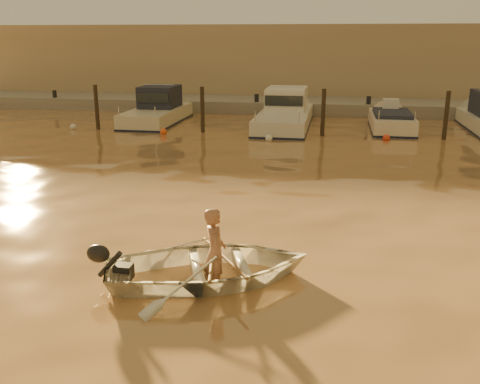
% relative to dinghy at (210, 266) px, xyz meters
% --- Properties ---
extents(ground_plane, '(160.00, 160.00, 0.00)m').
position_rel_dinghy_xyz_m(ground_plane, '(1.70, 0.84, -0.25)').
color(ground_plane, '#99693D').
rests_on(ground_plane, ground).
extents(dinghy, '(4.27, 3.68, 0.74)m').
position_rel_dinghy_xyz_m(dinghy, '(0.00, 0.00, 0.00)').
color(dinghy, silver).
rests_on(dinghy, ground_plane).
extents(person, '(0.57, 0.69, 1.62)m').
position_rel_dinghy_xyz_m(person, '(0.09, 0.04, 0.26)').
color(person, '#A16A50').
rests_on(person, dinghy).
extents(outboard_motor, '(0.98, 0.69, 0.70)m').
position_rel_dinghy_xyz_m(outboard_motor, '(-1.40, -0.53, 0.03)').
color(outboard_motor, black).
rests_on(outboard_motor, dinghy).
extents(oar_port, '(1.19, 1.80, 0.13)m').
position_rel_dinghy_xyz_m(oar_port, '(0.23, 0.09, 0.17)').
color(oar_port, brown).
rests_on(oar_port, dinghy).
extents(oar_starboard, '(0.46, 2.07, 0.13)m').
position_rel_dinghy_xyz_m(oar_starboard, '(0.05, 0.02, 0.17)').
color(oar_starboard, brown).
rests_on(oar_starboard, dinghy).
extents(moored_boat_1, '(2.13, 6.39, 1.75)m').
position_rel_dinghy_xyz_m(moored_boat_1, '(-6.68, 16.84, 0.37)').
color(moored_boat_1, beige).
rests_on(moored_boat_1, ground_plane).
extents(moored_boat_2, '(2.30, 7.70, 1.75)m').
position_rel_dinghy_xyz_m(moored_boat_2, '(-0.35, 16.84, 0.37)').
color(moored_boat_2, silver).
rests_on(moored_boat_2, ground_plane).
extents(moored_boat_3, '(1.81, 5.34, 0.95)m').
position_rel_dinghy_xyz_m(moored_boat_3, '(4.55, 16.84, -0.03)').
color(moored_boat_3, beige).
rests_on(moored_boat_3, ground_plane).
extents(piling_0, '(0.18, 0.18, 2.20)m').
position_rel_dinghy_xyz_m(piling_0, '(-8.80, 14.64, 0.65)').
color(piling_0, '#2D2319').
rests_on(piling_0, ground_plane).
extents(piling_1, '(0.18, 0.18, 2.20)m').
position_rel_dinghy_xyz_m(piling_1, '(-3.80, 14.64, 0.65)').
color(piling_1, '#2D2319').
rests_on(piling_1, ground_plane).
extents(piling_2, '(0.18, 0.18, 2.20)m').
position_rel_dinghy_xyz_m(piling_2, '(1.50, 14.64, 0.65)').
color(piling_2, '#2D2319').
rests_on(piling_2, ground_plane).
extents(piling_3, '(0.18, 0.18, 2.20)m').
position_rel_dinghy_xyz_m(piling_3, '(6.50, 14.64, 0.65)').
color(piling_3, '#2D2319').
rests_on(piling_3, ground_plane).
extents(fender_a, '(0.30, 0.30, 0.30)m').
position_rel_dinghy_xyz_m(fender_a, '(-9.86, 14.28, -0.15)').
color(fender_a, silver).
rests_on(fender_a, ground_plane).
extents(fender_b, '(0.30, 0.30, 0.30)m').
position_rel_dinghy_xyz_m(fender_b, '(-5.37, 13.81, -0.15)').
color(fender_b, '#EB521B').
rests_on(fender_b, ground_plane).
extents(fender_c, '(0.30, 0.30, 0.30)m').
position_rel_dinghy_xyz_m(fender_c, '(-0.62, 13.09, -0.15)').
color(fender_c, silver).
rests_on(fender_c, ground_plane).
extents(fender_d, '(0.30, 0.30, 0.30)m').
position_rel_dinghy_xyz_m(fender_d, '(4.13, 14.05, -0.15)').
color(fender_d, red).
rests_on(fender_d, ground_plane).
extents(quay, '(52.00, 4.00, 1.00)m').
position_rel_dinghy_xyz_m(quay, '(1.70, 22.34, -0.10)').
color(quay, gray).
rests_on(quay, ground_plane).
extents(waterfront_building, '(46.00, 7.00, 4.80)m').
position_rel_dinghy_xyz_m(waterfront_building, '(1.70, 27.84, 2.15)').
color(waterfront_building, '#9E8466').
rests_on(waterfront_building, quay).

